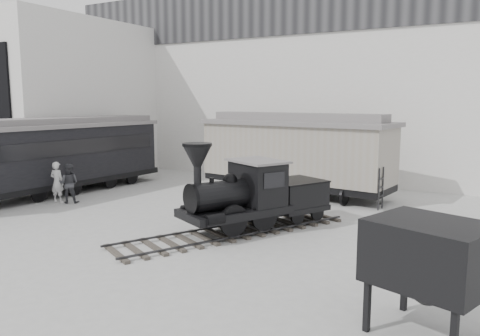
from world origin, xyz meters
The scene contains 9 objects.
ground centered at (0.00, 0.00, 0.00)m, with size 90.00×90.00×0.00m, color #9E9E9B.
north_wall centered at (0.00, 14.98, 5.55)m, with size 34.00×2.51×11.00m.
west_pavilion centered at (-14.50, 9.96, 4.49)m, with size 7.00×12.11×9.00m.
locomotive centered at (1.38, 3.46, 1.12)m, with size 5.61×8.52×3.04m.
boxcar centered at (0.18, 10.27, 2.03)m, with size 9.78×4.20×3.88m.
passenger_coach centered at (-9.76, 4.39, 1.86)m, with size 3.67×12.78×3.38m.
visitor_a centered at (-8.19, 3.36, 0.90)m, with size 0.66×0.43×1.81m, color silver.
visitor_b centered at (-7.61, 3.50, 0.87)m, with size 0.84×0.66×1.74m, color #35363A.
coal_hopper centered at (7.71, -1.38, 1.45)m, with size 2.48×2.26×2.23m.
Camera 1 is at (8.69, -10.43, 4.43)m, focal length 35.00 mm.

